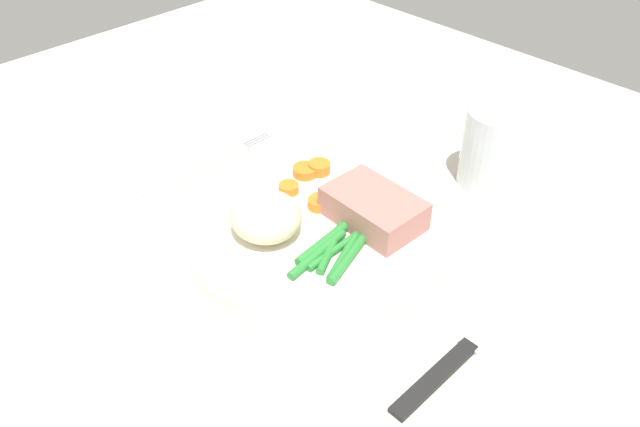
# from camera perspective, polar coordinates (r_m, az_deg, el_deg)

# --- Properties ---
(dining_table) EXTENTS (1.20, 0.90, 0.02)m
(dining_table) POSITION_cam_1_polar(r_m,az_deg,el_deg) (0.60, 4.60, -2.55)
(dining_table) COLOR beige
(dining_table) RESTS_ON ground
(dinner_plate) EXTENTS (0.25, 0.25, 0.02)m
(dinner_plate) POSITION_cam_1_polar(r_m,az_deg,el_deg) (0.59, 0.00, -1.37)
(dinner_plate) COLOR white
(dinner_plate) RESTS_ON dining_table
(meat_portion) EXTENTS (0.09, 0.06, 0.03)m
(meat_portion) POSITION_cam_1_polar(r_m,az_deg,el_deg) (0.58, 5.07, 0.55)
(meat_portion) COLOR #B2756B
(meat_portion) RESTS_ON dinner_plate
(mashed_potatoes) EXTENTS (0.06, 0.06, 0.04)m
(mashed_potatoes) POSITION_cam_1_polar(r_m,az_deg,el_deg) (0.56, -4.84, -0.27)
(mashed_potatoes) COLOR beige
(mashed_potatoes) RESTS_ON dinner_plate
(carrot_slices) EXTENTS (0.07, 0.07, 0.01)m
(carrot_slices) POSITION_cam_1_polar(r_m,az_deg,el_deg) (0.62, -0.83, 2.77)
(carrot_slices) COLOR orange
(carrot_slices) RESTS_ON dinner_plate
(green_beans) EXTENTS (0.06, 0.09, 0.01)m
(green_beans) POSITION_cam_1_polar(r_m,az_deg,el_deg) (0.55, 1.09, -3.20)
(green_beans) COLOR #2D8C38
(green_beans) RESTS_ON dinner_plate
(fork) EXTENTS (0.01, 0.17, 0.00)m
(fork) POSITION_cam_1_polar(r_m,az_deg,el_deg) (0.69, -9.74, 4.34)
(fork) COLOR silver
(fork) RESTS_ON dining_table
(knife) EXTENTS (0.02, 0.20, 0.01)m
(knife) POSITION_cam_1_polar(r_m,az_deg,el_deg) (0.52, 13.75, -10.84)
(knife) COLOR black
(knife) RESTS_ON dining_table
(water_glass) EXTENTS (0.06, 0.06, 0.08)m
(water_glass) POSITION_cam_1_polar(r_m,az_deg,el_deg) (0.67, 15.20, 5.32)
(water_glass) COLOR silver
(water_glass) RESTS_ON dining_table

